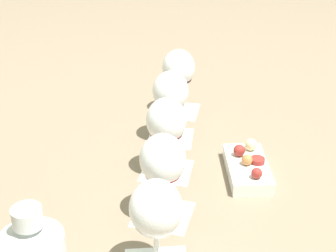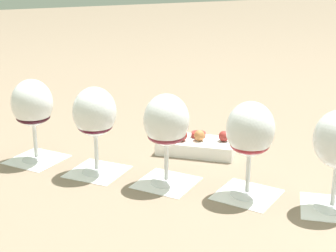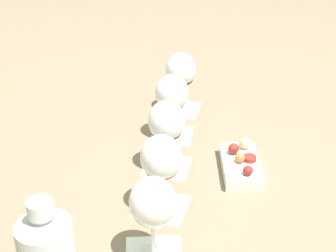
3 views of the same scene
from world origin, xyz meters
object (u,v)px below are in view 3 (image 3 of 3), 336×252
(wine_glass_1, at_px, (161,161))
(ceramic_vase, at_px, (46,246))
(wine_glass_3, at_px, (172,96))
(snack_dish, at_px, (241,164))
(wine_glass_2, at_px, (166,124))
(wine_glass_0, at_px, (153,206))
(wine_glass_4, at_px, (181,72))

(wine_glass_1, height_order, ceramic_vase, wine_glass_1)
(wine_glass_3, relative_size, snack_dish, 0.95)
(wine_glass_2, height_order, wine_glass_3, same)
(wine_glass_0, height_order, wine_glass_2, same)
(wine_glass_4, relative_size, snack_dish, 0.95)
(wine_glass_1, height_order, wine_glass_2, same)
(ceramic_vase, bearing_deg, wine_glass_1, 2.80)
(wine_glass_1, distance_m, wine_glass_4, 0.47)
(wine_glass_0, xyz_separation_m, wine_glass_4, (0.47, 0.41, 0.00))
(wine_glass_3, height_order, wine_glass_4, same)
(wine_glass_2, distance_m, snack_dish, 0.21)
(wine_glass_1, distance_m, wine_glass_2, 0.16)
(wine_glass_0, bearing_deg, wine_glass_1, 42.20)
(wine_glass_0, xyz_separation_m, ceramic_vase, (-0.18, 0.09, -0.05))
(wine_glass_1, relative_size, wine_glass_2, 1.00)
(wine_glass_2, bearing_deg, ceramic_vase, -162.97)
(wine_glass_0, relative_size, wine_glass_1, 1.00)
(wine_glass_0, relative_size, wine_glass_2, 1.00)
(wine_glass_3, bearing_deg, ceramic_vase, -156.43)
(wine_glass_1, height_order, snack_dish, wine_glass_1)
(wine_glass_0, relative_size, ceramic_vase, 1.01)
(snack_dish, bearing_deg, wine_glass_1, 173.85)
(wine_glass_3, relative_size, ceramic_vase, 1.01)
(wine_glass_1, xyz_separation_m, wine_glass_3, (0.23, 0.21, -0.00))
(wine_glass_3, xyz_separation_m, ceramic_vase, (-0.52, -0.23, -0.05))
(wine_glass_2, bearing_deg, snack_dish, -47.85)
(wine_glass_3, bearing_deg, snack_dish, -88.32)
(ceramic_vase, bearing_deg, snack_dish, -1.22)
(ceramic_vase, bearing_deg, wine_glass_0, -26.20)
(wine_glass_0, xyz_separation_m, wine_glass_1, (0.11, 0.10, 0.00))
(wine_glass_4, height_order, snack_dish, wine_glass_4)
(wine_glass_3, distance_m, ceramic_vase, 0.57)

